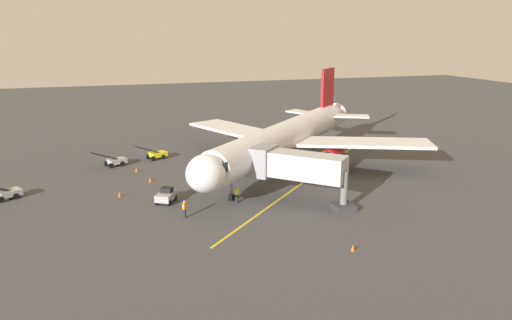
% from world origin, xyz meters
% --- Properties ---
extents(ground_plane, '(220.00, 220.00, 0.00)m').
position_xyz_m(ground_plane, '(0.00, 0.00, 0.00)').
color(ground_plane, '#424244').
extents(apron_lead_in_line, '(28.31, 28.59, 0.01)m').
position_xyz_m(apron_lead_in_line, '(0.96, 5.96, 0.01)').
color(apron_lead_in_line, yellow).
rests_on(apron_lead_in_line, ground).
extents(airplane, '(33.04, 33.13, 11.50)m').
position_xyz_m(airplane, '(0.77, -0.24, 4.00)').
color(airplane, white).
rests_on(airplane, ground).
extents(jet_bridge, '(9.52, 9.45, 5.40)m').
position_xyz_m(jet_bridge, '(4.89, 11.55, 3.76)').
color(jet_bridge, '#B7B7BC').
rests_on(jet_bridge, ground).
extents(ground_crew_marshaller, '(0.46, 0.45, 1.71)m').
position_xyz_m(ground_crew_marshaller, '(15.86, 12.96, 0.89)').
color(ground_crew_marshaller, '#23232D').
rests_on(ground_crew_marshaller, ground).
extents(ground_crew_wing_walker, '(0.47, 0.45, 1.71)m').
position_xyz_m(ground_crew_wing_walker, '(10.14, 10.37, 0.89)').
color(ground_crew_wing_walker, '#23232D').
rests_on(ground_crew_wing_walker, ground).
extents(belt_loader_near_nose, '(4.57, 3.30, 2.32)m').
position_xyz_m(belt_loader_near_nose, '(32.44, 2.11, 0.71)').
color(belt_loader_near_nose, '#9E9EA3').
rests_on(belt_loader_near_nose, ground).
extents(belt_loader_portside, '(4.69, 2.86, 2.32)m').
position_xyz_m(belt_loader_portside, '(15.80, -9.95, 0.71)').
color(belt_loader_portside, yellow).
rests_on(belt_loader_portside, ground).
extents(belt_loader_starboard_side, '(4.67, 2.95, 2.32)m').
position_xyz_m(belt_loader_starboard_side, '(21.28, -7.95, 0.71)').
color(belt_loader_starboard_side, '#9E9EA3').
rests_on(belt_loader_starboard_side, ground).
extents(tug_rear_apron, '(2.45, 2.74, 1.50)m').
position_xyz_m(tug_rear_apron, '(16.92, 8.10, 0.70)').
color(tug_rear_apron, '#9E9EA3').
rests_on(tug_rear_apron, ground).
extents(safety_cone_nose_left, '(0.32, 0.32, 0.55)m').
position_xyz_m(safety_cone_nose_left, '(17.72, 0.46, 0.28)').
color(safety_cone_nose_left, '#F2590F').
rests_on(safety_cone_nose_left, ground).
extents(safety_cone_nose_right, '(0.32, 0.32, 0.55)m').
position_xyz_m(safety_cone_nose_right, '(21.33, 4.82, 0.28)').
color(safety_cone_nose_right, '#F2590F').
rests_on(safety_cone_nose_right, ground).
extents(safety_cone_wing_port, '(0.32, 0.32, 0.55)m').
position_xyz_m(safety_cone_wing_port, '(4.46, 24.04, 0.28)').
color(safety_cone_wing_port, '#F2590F').
rests_on(safety_cone_wing_port, ground).
extents(safety_cone_wing_starboard, '(0.32, 0.32, 0.55)m').
position_xyz_m(safety_cone_wing_starboard, '(18.88, -4.25, 0.28)').
color(safety_cone_wing_starboard, '#F2590F').
rests_on(safety_cone_wing_starboard, ground).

